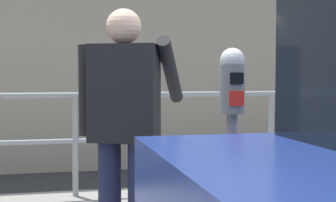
% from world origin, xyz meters
% --- Properties ---
extents(parking_meter, '(0.16, 0.16, 1.43)m').
position_xyz_m(parking_meter, '(-0.19, 0.38, 1.16)').
color(parking_meter, slate).
rests_on(parking_meter, sidewalk_curb).
extents(pedestrian_at_meter, '(0.75, 0.52, 1.68)m').
position_xyz_m(pedestrian_at_meter, '(-0.83, 0.62, 1.11)').
color(pedestrian_at_meter, '#1E233F').
rests_on(pedestrian_at_meter, sidewalk_curb).
extents(background_railing, '(24.06, 0.06, 1.08)m').
position_xyz_m(background_railing, '(-0.00, 2.63, 0.93)').
color(background_railing, gray).
rests_on(background_railing, sidewalk_curb).
extents(backdrop_wall, '(32.00, 0.50, 3.06)m').
position_xyz_m(backdrop_wall, '(0.00, 5.00, 1.53)').
color(backdrop_wall, '#ADA38E').
rests_on(backdrop_wall, ground).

